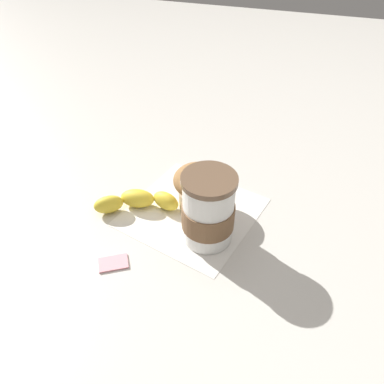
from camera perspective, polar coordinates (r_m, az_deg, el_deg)
The scene contains 6 objects.
ground_plane at distance 0.75m, azimuth 0.00°, elevation -3.05°, with size 3.00×3.00×0.00m, color beige.
paper_napkin at distance 0.75m, azimuth 0.00°, elevation -3.01°, with size 0.24×0.24×0.00m, color white.
coffee_cup at distance 0.65m, azimuth 2.48°, elevation -2.84°, with size 0.10×0.10×0.14m.
muffin at distance 0.73m, azimuth 0.93°, elevation 0.94°, with size 0.10×0.10×0.09m.
banana at distance 0.75m, azimuth -8.31°, elevation -1.33°, with size 0.17×0.10×0.04m.
sugar_packet at distance 0.67m, azimuth -11.91°, elevation -10.46°, with size 0.05×0.03×0.01m, color pink.
Camera 1 is at (-0.17, 0.51, 0.51)m, focal length 35.00 mm.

